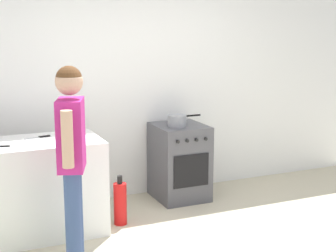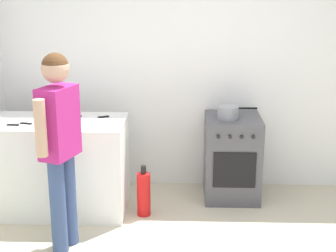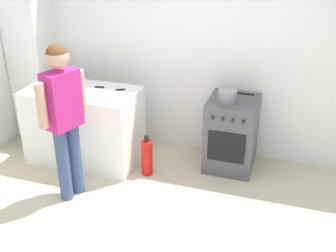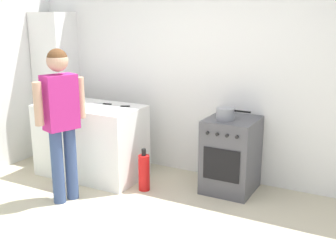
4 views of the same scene
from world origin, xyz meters
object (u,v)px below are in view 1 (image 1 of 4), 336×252
(oven_left, at_px, (179,162))
(person, at_px, (72,148))
(pot, at_px, (177,121))
(knife_chef, at_px, (65,136))
(fire_extinguisher, at_px, (120,203))
(knife_utility, at_px, (39,137))
(knife_paring, at_px, (0,146))

(oven_left, xyz_separation_m, person, (-1.48, -1.11, 0.56))
(pot, bearing_deg, knife_chef, -170.66)
(pot, relative_size, fire_extinguisher, 0.78)
(oven_left, relative_size, knife_chef, 2.90)
(knife_utility, height_order, person, person)
(oven_left, xyz_separation_m, fire_extinguisher, (-0.87, -0.48, -0.21))
(oven_left, height_order, knife_chef, knife_chef)
(knife_utility, distance_m, person, 0.88)
(knife_paring, relative_size, knife_chef, 0.72)
(pot, distance_m, knife_chef, 1.31)
(pot, height_order, knife_paring, pot)
(oven_left, xyz_separation_m, knife_paring, (-1.97, -0.49, 0.48))
(knife_chef, relative_size, fire_extinguisher, 0.59)
(fire_extinguisher, bearing_deg, knife_utility, 162.19)
(knife_chef, bearing_deg, knife_utility, 173.25)
(knife_paring, height_order, fire_extinguisher, knife_paring)
(fire_extinguisher, bearing_deg, knife_paring, -179.49)
(pot, relative_size, knife_chef, 1.33)
(oven_left, relative_size, fire_extinguisher, 1.70)
(knife_paring, bearing_deg, oven_left, 13.90)
(knife_paring, xyz_separation_m, fire_extinguisher, (1.10, 0.01, -0.69))
(oven_left, distance_m, knife_paring, 2.09)
(knife_chef, bearing_deg, person, -99.01)
(oven_left, height_order, fire_extinguisher, oven_left)
(person, relative_size, fire_extinguisher, 3.29)
(oven_left, xyz_separation_m, pot, (-0.06, -0.06, 0.49))
(knife_chef, bearing_deg, knife_paring, -161.17)
(oven_left, bearing_deg, pot, -132.70)
(oven_left, relative_size, knife_paring, 4.04)
(knife_paring, distance_m, person, 0.80)
(fire_extinguisher, bearing_deg, knife_chef, 156.93)
(knife_paring, relative_size, person, 0.13)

